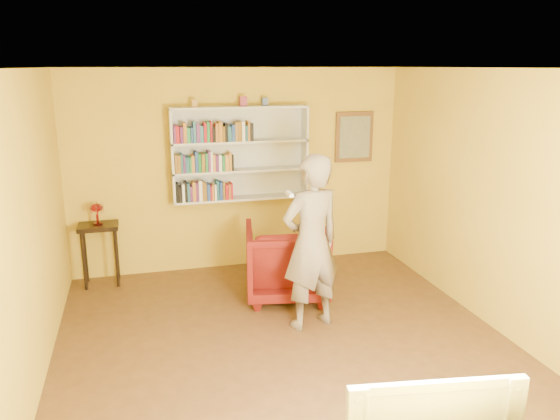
# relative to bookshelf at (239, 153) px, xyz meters

# --- Properties ---
(room_shell) EXTENTS (5.30, 5.80, 2.88)m
(room_shell) POSITION_rel_bookshelf_xyz_m (0.00, -2.41, -0.58)
(room_shell) COLOR #4B3018
(room_shell) RESTS_ON ground
(bookshelf) EXTENTS (1.80, 0.29, 1.23)m
(bookshelf) POSITION_rel_bookshelf_xyz_m (0.00, 0.00, 0.00)
(bookshelf) COLOR silver
(bookshelf) RESTS_ON room_shell
(books_row_lower) EXTENTS (0.73, 0.18, 0.27)m
(books_row_lower) POSITION_rel_bookshelf_xyz_m (-0.51, -0.11, -0.46)
(books_row_lower) COLOR black
(books_row_lower) RESTS_ON bookshelf
(books_row_middle) EXTENTS (0.75, 0.19, 0.27)m
(books_row_middle) POSITION_rel_bookshelf_xyz_m (-0.48, -0.11, -0.09)
(books_row_middle) COLOR brown
(books_row_middle) RESTS_ON bookshelf
(books_row_upper) EXTENTS (1.02, 0.19, 0.27)m
(books_row_upper) POSITION_rel_bookshelf_xyz_m (-0.35, -0.10, 0.30)
(books_row_upper) COLOR #5A2062
(books_row_upper) RESTS_ON bookshelf
(ornament_left) EXTENTS (0.07, 0.07, 0.09)m
(ornament_left) POSITION_rel_bookshelf_xyz_m (-0.58, -0.06, 0.67)
(ornament_left) COLOR #AD7831
(ornament_left) RESTS_ON bookshelf
(ornament_centre) EXTENTS (0.09, 0.09, 0.12)m
(ornament_centre) POSITION_rel_bookshelf_xyz_m (0.05, -0.06, 0.68)
(ornament_centre) COLOR #8A2E44
(ornament_centre) RESTS_ON bookshelf
(ornament_right) EXTENTS (0.08, 0.08, 0.10)m
(ornament_right) POSITION_rel_bookshelf_xyz_m (0.34, -0.06, 0.67)
(ornament_right) COLOR slate
(ornament_right) RESTS_ON bookshelf
(framed_painting) EXTENTS (0.55, 0.05, 0.70)m
(framed_painting) POSITION_rel_bookshelf_xyz_m (1.65, 0.05, 0.16)
(framed_painting) COLOR brown
(framed_painting) RESTS_ON room_shell
(console_table) EXTENTS (0.49, 0.37, 0.80)m
(console_table) POSITION_rel_bookshelf_xyz_m (-1.85, -0.16, -0.94)
(console_table) COLOR black
(console_table) RESTS_ON ground
(ruby_lustre) EXTENTS (0.17, 0.17, 0.27)m
(ruby_lustre) POSITION_rel_bookshelf_xyz_m (-1.85, -0.16, -0.61)
(ruby_lustre) COLOR maroon
(ruby_lustre) RESTS_ON console_table
(armchair) EXTENTS (1.13, 1.15, 0.89)m
(armchair) POSITION_rel_bookshelf_xyz_m (0.34, -1.13, -1.15)
(armchair) COLOR #4A0506
(armchair) RESTS_ON ground
(person) EXTENTS (0.78, 0.61, 1.87)m
(person) POSITION_rel_bookshelf_xyz_m (0.38, -1.94, -0.66)
(person) COLOR #706252
(person) RESTS_ON ground
(game_remote) EXTENTS (0.04, 0.15, 0.04)m
(game_remote) POSITION_rel_bookshelf_xyz_m (0.05, -2.24, -0.05)
(game_remote) COLOR white
(game_remote) RESTS_ON person
(television) EXTENTS (1.03, 0.28, 0.59)m
(television) POSITION_rel_bookshelf_xyz_m (0.19, -4.66, -0.83)
(television) COLOR black
(television) RESTS_ON tv_cabinet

